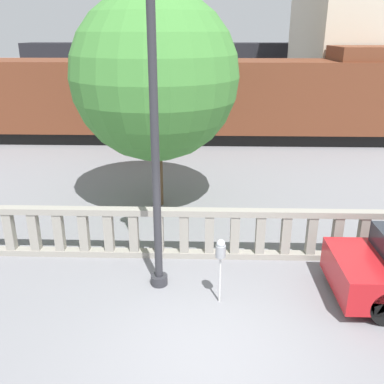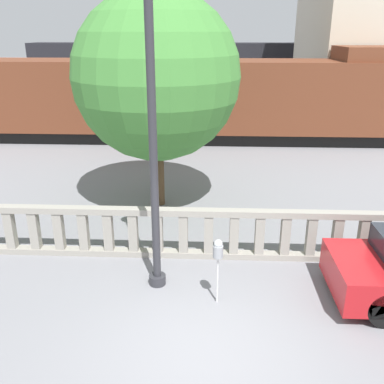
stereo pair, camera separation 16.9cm
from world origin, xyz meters
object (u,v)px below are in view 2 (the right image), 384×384
object	(u,v)px
train_near	(102,99)
train_far	(200,68)
parking_meter	(218,252)
tree_right	(160,39)
tree_left	(156,77)
lamppost	(153,131)

from	to	relation	value
train_near	train_far	xyz separation A→B (m)	(4.13, 14.82, 0.18)
parking_meter	train_far	distance (m)	27.89
tree_right	train_far	bearing A→B (deg)	85.75
train_far	tree_left	bearing A→B (deg)	-91.19
lamppost	parking_meter	bearing A→B (deg)	-25.17
tree_left	train_near	bearing A→B (deg)	114.19
parking_meter	lamppost	bearing A→B (deg)	154.83
tree_left	train_far	bearing A→B (deg)	88.81
lamppost	parking_meter	size ratio (longest dim) A/B	4.57
parking_meter	train_near	bearing A→B (deg)	112.25
lamppost	tree_right	world-z (taller)	tree_right
train_far	tree_left	distance (m)	23.02
parking_meter	tree_left	xyz separation A→B (m)	(-1.67, 4.88, 2.63)
parking_meter	train_far	size ratio (longest dim) A/B	0.05
lamppost	train_near	bearing A→B (deg)	108.28
lamppost	train_far	xyz separation A→B (m)	(0.02, 27.27, -1.10)
train_near	parking_meter	bearing A→B (deg)	-67.75
lamppost	tree_left	xyz separation A→B (m)	(-0.46, 4.31, 0.52)
lamppost	tree_right	distance (m)	11.48
parking_meter	train_far	bearing A→B (deg)	92.46
lamppost	train_far	distance (m)	27.29
tree_left	tree_right	size ratio (longest dim) A/B	0.91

